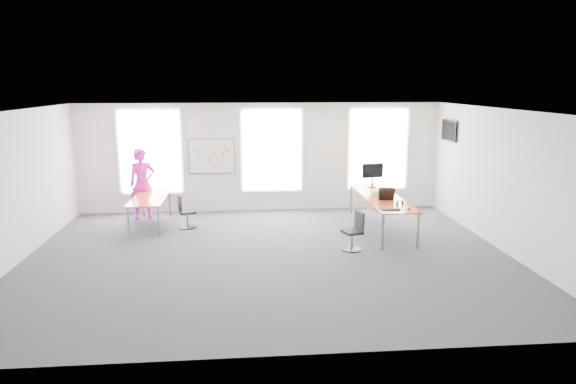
{
  "coord_description": "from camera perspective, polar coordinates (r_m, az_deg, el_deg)",
  "views": [
    {
      "loc": [
        -0.51,
        -10.15,
        3.52
      ],
      "look_at": [
        0.51,
        1.2,
        1.1
      ],
      "focal_mm": 32.0,
      "sensor_mm": 36.0,
      "label": 1
    }
  ],
  "objects": [
    {
      "name": "wall_front",
      "position": [
        6.49,
        -0.34,
        -6.14
      ],
      "size": [
        10.0,
        0.0,
        10.0
      ],
      "primitive_type": "plane",
      "rotation": [
        -1.57,
        0.0,
        0.0
      ],
      "color": "white",
      "rests_on": "ground"
    },
    {
      "name": "laptop_sleeve",
      "position": [
        12.3,
        10.9,
        -0.23
      ],
      "size": [
        0.37,
        0.22,
        0.3
      ],
      "rotation": [
        0.0,
        0.0,
        0.06
      ],
      "color": "black",
      "rests_on": "desk_right"
    },
    {
      "name": "ceiling",
      "position": [
        10.17,
        -2.26,
        9.06
      ],
      "size": [
        10.0,
        10.0,
        0.0
      ],
      "primitive_type": "plane",
      "rotation": [
        3.14,
        0.0,
        0.0
      ],
      "color": "white",
      "rests_on": "ground"
    },
    {
      "name": "desk_left",
      "position": [
        13.24,
        -15.11,
        -0.8
      ],
      "size": [
        0.82,
        2.04,
        0.74
      ],
      "color": "#DD5B24",
      "rests_on": "ground"
    },
    {
      "name": "chair_right",
      "position": [
        11.14,
        7.35,
        -4.56
      ],
      "size": [
        0.47,
        0.47,
        0.83
      ],
      "rotation": [
        0.0,
        0.0,
        -1.27
      ],
      "color": "black",
      "rests_on": "ground"
    },
    {
      "name": "desk_right",
      "position": [
        12.73,
        10.3,
        -0.71
      ],
      "size": [
        0.89,
        3.35,
        0.82
      ],
      "color": "#DD5B24",
      "rests_on": "ground"
    },
    {
      "name": "monitor",
      "position": [
        13.69,
        9.39,
        2.1
      ],
      "size": [
        0.58,
        0.24,
        0.65
      ],
      "rotation": [
        0.0,
        0.0,
        0.17
      ],
      "color": "black",
      "rests_on": "desk_right"
    },
    {
      "name": "window_mid",
      "position": [
        14.26,
        -1.83,
        4.65
      ],
      "size": [
        1.6,
        0.06,
        2.2
      ],
      "primitive_type": "cube",
      "color": "white",
      "rests_on": "wall_back"
    },
    {
      "name": "wall_left",
      "position": [
        11.27,
        -28.48,
        0.21
      ],
      "size": [
        0.0,
        10.0,
        10.0
      ],
      "primitive_type": "plane",
      "rotation": [
        1.57,
        0.0,
        1.57
      ],
      "color": "white",
      "rests_on": "ground"
    },
    {
      "name": "chair_left",
      "position": [
        12.92,
        -11.35,
        -2.37
      ],
      "size": [
        0.47,
        0.47,
        0.83
      ],
      "rotation": [
        0.0,
        0.0,
        1.85
      ],
      "color": "black",
      "rests_on": "ground"
    },
    {
      "name": "window_right",
      "position": [
        14.73,
        9.94,
        4.72
      ],
      "size": [
        1.6,
        0.06,
        2.2
      ],
      "primitive_type": "cube",
      "color": "white",
      "rests_on": "wall_back"
    },
    {
      "name": "floor",
      "position": [
        10.75,
        -2.13,
        -7.13
      ],
      "size": [
        10.0,
        10.0,
        0.0
      ],
      "primitive_type": "plane",
      "color": "#2B2B30",
      "rests_on": "ground"
    },
    {
      "name": "paper_stack",
      "position": [
        12.79,
        9.95,
        -0.13
      ],
      "size": [
        0.34,
        0.26,
        0.12
      ],
      "primitive_type": "cube",
      "rotation": [
        0.0,
        0.0,
        -0.01
      ],
      "color": "beige",
      "rests_on": "desk_right"
    },
    {
      "name": "wall_back",
      "position": [
        14.3,
        -3.03,
        3.85
      ],
      "size": [
        10.0,
        0.0,
        10.0
      ],
      "primitive_type": "plane",
      "rotation": [
        1.57,
        0.0,
        0.0
      ],
      "color": "white",
      "rests_on": "ground"
    },
    {
      "name": "headphones",
      "position": [
        11.95,
        12.3,
        -1.15
      ],
      "size": [
        0.16,
        0.08,
        0.09
      ],
      "rotation": [
        0.0,
        0.0,
        0.17
      ],
      "color": "black",
      "rests_on": "desk_right"
    },
    {
      "name": "window_left",
      "position": [
        14.45,
        -15.05,
        4.35
      ],
      "size": [
        1.6,
        0.06,
        2.2
      ],
      "primitive_type": "cube",
      "color": "white",
      "rests_on": "wall_back"
    },
    {
      "name": "mouse",
      "position": [
        11.52,
        13.28,
        -1.82
      ],
      "size": [
        0.08,
        0.11,
        0.04
      ],
      "primitive_type": "ellipsoid",
      "rotation": [
        0.0,
        0.0,
        0.15
      ],
      "color": "black",
      "rests_on": "desk_right"
    },
    {
      "name": "tv",
      "position": [
        14.29,
        17.48,
        6.55
      ],
      "size": [
        0.06,
        0.9,
        0.55
      ],
      "primitive_type": "cube",
      "color": "black",
      "rests_on": "wall_right"
    },
    {
      "name": "whiteboard",
      "position": [
        14.28,
        -8.47,
        3.93
      ],
      "size": [
        1.2,
        0.03,
        0.9
      ],
      "primitive_type": "cube",
      "color": "white",
      "rests_on": "wall_back"
    },
    {
      "name": "lens_cap",
      "position": [
        11.82,
        12.1,
        -1.48
      ],
      "size": [
        0.07,
        0.07,
        0.01
      ],
      "primitive_type": "cylinder",
      "rotation": [
        0.0,
        0.0,
        -0.02
      ],
      "color": "black",
      "rests_on": "desk_right"
    },
    {
      "name": "person",
      "position": [
        14.0,
        -15.87,
        0.89
      ],
      "size": [
        0.8,
        0.69,
        1.87
      ],
      "primitive_type": "imported",
      "rotation": [
        0.0,
        0.0,
        0.42
      ],
      "color": "#E21DBE",
      "rests_on": "ground"
    },
    {
      "name": "wall_clock",
      "position": [
        14.19,
        -8.57,
        7.13
      ],
      "size": [
        0.3,
        0.04,
        0.3
      ],
      "primitive_type": "cylinder",
      "rotation": [
        1.57,
        0.0,
        0.0
      ],
      "color": "gray",
      "rests_on": "wall_back"
    },
    {
      "name": "wall_right",
      "position": [
        11.72,
        23.02,
        1.11
      ],
      "size": [
        0.0,
        10.0,
        10.0
      ],
      "primitive_type": "plane",
      "rotation": [
        1.57,
        0.0,
        -1.57
      ],
      "color": "white",
      "rests_on": "ground"
    },
    {
      "name": "keyboard",
      "position": [
        11.4,
        11.4,
        -1.92
      ],
      "size": [
        0.4,
        0.15,
        0.02
      ],
      "primitive_type": "cube",
      "rotation": [
        0.0,
        0.0,
        -0.03
      ],
      "color": "black",
      "rests_on": "desk_right"
    }
  ]
}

